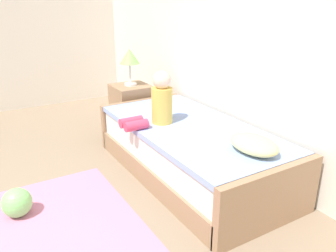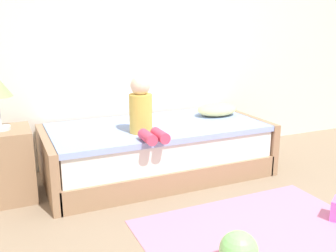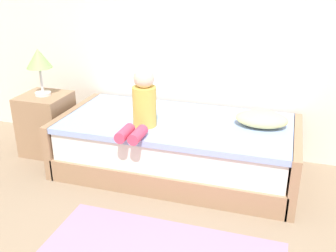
# 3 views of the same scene
# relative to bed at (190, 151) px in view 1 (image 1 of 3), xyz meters

# --- Properties ---
(wall_rear) EXTENTS (7.20, 0.10, 2.90)m
(wall_rear) POSITION_rel_bed_xyz_m (0.49, 0.60, 1.20)
(wall_rear) COLOR silver
(wall_rear) RESTS_ON ground
(bed) EXTENTS (2.11, 1.00, 0.50)m
(bed) POSITION_rel_bed_xyz_m (0.00, 0.00, 0.00)
(bed) COLOR #997556
(bed) RESTS_ON ground
(nightstand) EXTENTS (0.44, 0.44, 0.60)m
(nightstand) POSITION_rel_bed_xyz_m (-1.35, 0.02, 0.05)
(nightstand) COLOR #997556
(nightstand) RESTS_ON ground
(table_lamp) EXTENTS (0.24, 0.24, 0.45)m
(table_lamp) POSITION_rel_bed_xyz_m (-1.35, 0.02, 0.69)
(table_lamp) COLOR silver
(table_lamp) RESTS_ON nightstand
(child_figure) EXTENTS (0.20, 0.51, 0.50)m
(child_figure) POSITION_rel_bed_xyz_m (-0.23, -0.23, 0.46)
(child_figure) COLOR gold
(child_figure) RESTS_ON bed
(pillow) EXTENTS (0.44, 0.30, 0.13)m
(pillow) POSITION_rel_bed_xyz_m (0.72, 0.10, 0.32)
(pillow) COLOR #F2E58C
(pillow) RESTS_ON bed
(toy_ball) EXTENTS (0.23, 0.23, 0.23)m
(toy_ball) POSITION_rel_bed_xyz_m (-0.13, -1.56, -0.13)
(toy_ball) COLOR #7FD872
(toy_ball) RESTS_ON ground
(area_rug) EXTENTS (1.60, 1.10, 0.01)m
(area_rug) POSITION_rel_bed_xyz_m (0.22, -1.30, -0.24)
(area_rug) COLOR pink
(area_rug) RESTS_ON ground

